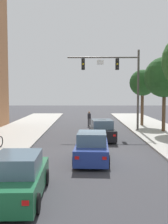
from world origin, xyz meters
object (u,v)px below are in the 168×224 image
object	(u,v)px
car_third_green	(17,178)
pedestrian_crossing_road	(88,118)
car_lead_black	(101,131)
traffic_signal_mast	(117,75)
street_tree_second	(164,77)
street_tree_third	(142,83)
car_following_blue	(91,148)

from	to	relation	value
car_third_green	pedestrian_crossing_road	size ratio (longest dim) A/B	2.61
car_lead_black	traffic_signal_mast	bearing A→B (deg)	68.63
car_third_green	pedestrian_crossing_road	bearing A→B (deg)	81.89
street_tree_second	street_tree_third	world-z (taller)	street_tree_second
traffic_signal_mast	car_lead_black	xyz separation A→B (m)	(-1.79, -4.58, -4.63)
street_tree_third	car_following_blue	bearing A→B (deg)	-111.50
car_lead_black	car_following_blue	size ratio (longest dim) A/B	1.00
pedestrian_crossing_road	street_tree_third	xyz separation A→B (m)	(5.74, -0.15, 3.78)
car_third_green	street_tree_second	world-z (taller)	street_tree_second
traffic_signal_mast	car_following_blue	size ratio (longest dim) A/B	1.73
car_following_blue	street_tree_third	distance (m)	16.52
car_lead_black	car_following_blue	bearing A→B (deg)	-98.40
car_lead_black	pedestrian_crossing_road	size ratio (longest dim) A/B	2.64
car_third_green	pedestrian_crossing_road	world-z (taller)	pedestrian_crossing_road
pedestrian_crossing_road	car_following_blue	bearing A→B (deg)	-90.54
car_third_green	pedestrian_crossing_road	xyz separation A→B (m)	(2.88, 20.22, 0.19)
traffic_signal_mast	street_tree_second	size ratio (longest dim) A/B	1.11
traffic_signal_mast	street_tree_third	bearing A→B (deg)	50.66
pedestrian_crossing_road	street_tree_second	size ratio (longest dim) A/B	0.24
pedestrian_crossing_road	traffic_signal_mast	bearing A→B (deg)	-56.52
traffic_signal_mast	car_third_green	size ratio (longest dim) A/B	1.75
car_lead_black	street_tree_third	bearing A→B (deg)	59.64
car_third_green	street_tree_third	xyz separation A→B (m)	(8.62, 20.07, 3.97)
car_following_blue	car_third_green	world-z (taller)	same
street_tree_second	street_tree_third	size ratio (longest dim) A/B	1.13
car_following_blue	street_tree_third	size ratio (longest dim) A/B	0.72
street_tree_second	pedestrian_crossing_road	bearing A→B (deg)	145.01
street_tree_third	car_lead_black	bearing A→B (deg)	-120.36
car_third_green	street_tree_third	world-z (taller)	street_tree_third
car_following_blue	pedestrian_crossing_road	bearing A→B (deg)	89.46
car_following_blue	street_tree_second	size ratio (longest dim) A/B	0.64
car_following_blue	car_third_green	distance (m)	5.83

